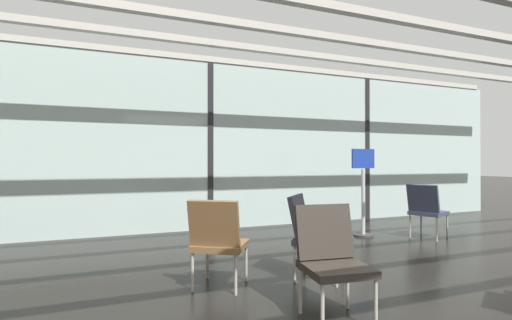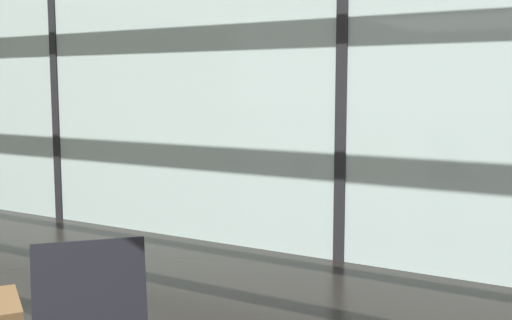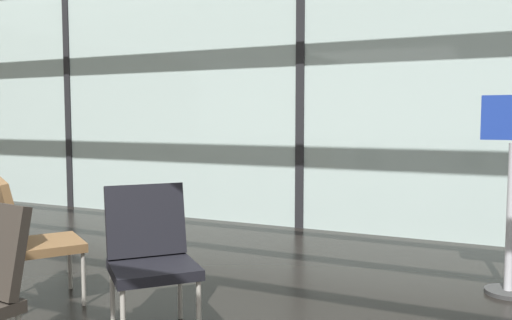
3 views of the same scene
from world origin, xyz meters
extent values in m
cube|color=#A3B7B2|center=(0.00, 5.20, 1.52)|extent=(14.00, 0.08, 3.05)
cube|color=black|center=(0.00, 5.20, 1.52)|extent=(0.10, 0.12, 3.05)
cube|color=black|center=(3.50, 5.20, 1.52)|extent=(0.10, 0.12, 3.05)
cube|color=#B7B2A8|center=(0.00, 3.31, 3.10)|extent=(13.72, 0.12, 0.10)
cube|color=#B7B2A8|center=(0.00, 4.26, 3.10)|extent=(13.72, 0.12, 0.10)
cube|color=#B7B2A8|center=(0.00, 5.20, 3.10)|extent=(13.72, 0.12, 0.10)
ellipsoid|color=silver|center=(-1.19, 11.67, 1.89)|extent=(10.98, 3.79, 3.79)
sphere|color=black|center=(-4.21, 9.93, 2.18)|extent=(0.28, 0.28, 0.28)
sphere|color=black|center=(-3.31, 9.93, 2.18)|extent=(0.28, 0.28, 0.28)
sphere|color=black|center=(-2.41, 9.93, 2.18)|extent=(0.28, 0.28, 0.28)
sphere|color=black|center=(-1.51, 9.93, 2.18)|extent=(0.28, 0.28, 0.28)
cube|color=#28231E|center=(-0.14, 0.96, 0.40)|extent=(0.54, 0.54, 0.06)
cube|color=#28231E|center=(-0.12, 1.18, 0.65)|extent=(0.49, 0.20, 0.44)
cylinder|color=gray|center=(-0.38, 0.78, 0.18)|extent=(0.03, 0.03, 0.37)
cylinder|color=gray|center=(0.04, 0.73, 0.18)|extent=(0.03, 0.03, 0.37)
cylinder|color=gray|center=(-0.33, 1.20, 0.18)|extent=(0.03, 0.03, 0.37)
cylinder|color=gray|center=(0.09, 1.14, 0.18)|extent=(0.03, 0.03, 0.37)
cube|color=brown|center=(-0.73, 2.08, 0.40)|extent=(0.67, 0.67, 0.06)
cube|color=brown|center=(-0.85, 1.90, 0.65)|extent=(0.48, 0.38, 0.44)
cylinder|color=gray|center=(-0.44, 2.14, 0.18)|extent=(0.03, 0.03, 0.37)
cylinder|color=gray|center=(-0.79, 2.37, 0.18)|extent=(0.03, 0.03, 0.37)
cylinder|color=gray|center=(-0.67, 1.79, 0.18)|extent=(0.03, 0.03, 0.37)
cylinder|color=gray|center=(-1.02, 2.02, 0.18)|extent=(0.03, 0.03, 0.37)
cube|color=#33384C|center=(3.07, 3.11, 0.40)|extent=(0.62, 0.62, 0.06)
cube|color=#33384C|center=(2.87, 3.03, 0.65)|extent=(0.30, 0.50, 0.44)
cylinder|color=gray|center=(3.34, 2.98, 0.18)|extent=(0.03, 0.03, 0.37)
cylinder|color=gray|center=(3.19, 3.38, 0.18)|extent=(0.03, 0.03, 0.37)
cylinder|color=gray|center=(2.95, 2.83, 0.18)|extent=(0.03, 0.03, 0.37)
cylinder|color=gray|center=(2.80, 3.23, 0.18)|extent=(0.03, 0.03, 0.37)
cube|color=black|center=(0.30, 1.92, 0.40)|extent=(0.68, 0.68, 0.06)
cube|color=black|center=(0.14, 2.07, 0.65)|extent=(0.43, 0.45, 0.44)
cylinder|color=gray|center=(0.31, 1.62, 0.18)|extent=(0.03, 0.03, 0.37)
cylinder|color=gray|center=(0.59, 1.93, 0.18)|extent=(0.03, 0.03, 0.37)
cylinder|color=gray|center=(0.00, 1.91, 0.18)|extent=(0.03, 0.03, 0.37)
cylinder|color=gray|center=(0.28, 2.22, 0.18)|extent=(0.03, 0.03, 0.37)
cylinder|color=#333333|center=(2.19, 3.62, 0.01)|extent=(0.32, 0.32, 0.03)
cylinder|color=#B2B2B7|center=(2.19, 3.62, 0.55)|extent=(0.06, 0.06, 1.10)
cube|color=navy|center=(2.19, 3.62, 1.28)|extent=(0.44, 0.03, 0.32)
camera|label=1|loc=(-1.80, -1.48, 1.22)|focal=26.39mm
camera|label=2|loc=(2.09, 0.18, 1.54)|focal=43.79mm
camera|label=3|loc=(2.12, -0.57, 1.28)|focal=37.30mm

